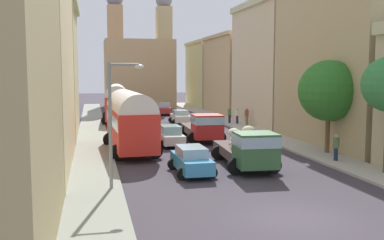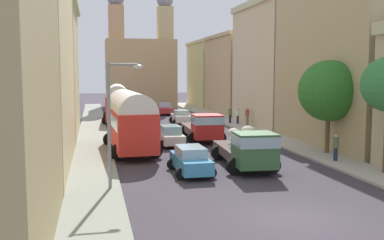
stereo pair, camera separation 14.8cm
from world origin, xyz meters
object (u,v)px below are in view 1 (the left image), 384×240
object	(u,v)px
pedestrian_2	(229,114)
cargo_truck_0	(248,148)
car_4	(140,114)
parked_bus_0	(130,119)
car_0	(180,117)
pedestrian_1	(237,116)
parked_bus_1	(117,102)
car_3	(170,136)
car_1	(164,109)
pedestrian_0	(247,116)
pedestrian_3	(336,147)
cargo_truck_1	(203,126)
car_2	(191,160)
streetlamp_near	(115,114)

from	to	relation	value
pedestrian_2	cargo_truck_0	bearing A→B (deg)	-104.70
car_4	parked_bus_0	bearing A→B (deg)	-97.72
car_0	pedestrian_1	world-z (taller)	pedestrian_1
parked_bus_1	car_0	xyz separation A→B (m)	(6.51, -2.66, -1.53)
car_3	pedestrian_1	distance (m)	14.64
car_1	pedestrian_1	size ratio (longest dim) A/B	2.18
pedestrian_0	car_1	bearing A→B (deg)	113.53
pedestrian_0	pedestrian_3	world-z (taller)	pedestrian_0
parked_bus_0	pedestrian_0	xyz separation A→B (m)	(12.67, 12.12, -1.21)
parked_bus_0	car_4	size ratio (longest dim) A/B	2.35
parked_bus_1	cargo_truck_1	world-z (taller)	parked_bus_1
parked_bus_0	cargo_truck_0	bearing A→B (deg)	-48.98
parked_bus_0	cargo_truck_1	bearing A→B (deg)	31.21
car_3	pedestrian_2	size ratio (longest dim) A/B	2.19
cargo_truck_1	car_4	xyz separation A→B (m)	(-3.28, 16.85, -0.47)
car_3	pedestrian_3	xyz separation A→B (m)	(8.65, -8.52, 0.24)
car_2	pedestrian_2	size ratio (longest dim) A/B	2.24
car_3	pedestrian_3	size ratio (longest dim) A/B	2.30
car_1	streetlamp_near	bearing A→B (deg)	-102.36
cargo_truck_1	streetlamp_near	world-z (taller)	streetlamp_near
cargo_truck_0	pedestrian_2	size ratio (longest dim) A/B	3.86
pedestrian_3	pedestrian_0	bearing A→B (deg)	87.22
car_3	pedestrian_3	distance (m)	12.14
cargo_truck_0	car_3	world-z (taller)	cargo_truck_0
car_1	pedestrian_1	distance (m)	13.96
cargo_truck_0	car_4	distance (m)	27.59
pedestrian_2	car_0	bearing A→B (deg)	160.35
cargo_truck_1	pedestrian_2	distance (m)	11.99
car_3	cargo_truck_1	bearing A→B (deg)	28.09
car_3	pedestrian_3	world-z (taller)	pedestrian_3
pedestrian_0	pedestrian_2	xyz separation A→B (m)	(-1.12, 2.21, -0.05)
car_2	car_3	xyz separation A→B (m)	(0.50, 9.51, 0.00)
parked_bus_0	cargo_truck_1	size ratio (longest dim) A/B	1.26
streetlamp_near	pedestrian_2	bearing A→B (deg)	61.80
car_4	pedestrian_1	world-z (taller)	pedestrian_1
parked_bus_0	streetlamp_near	xyz separation A→B (m)	(-1.51, -10.02, 1.26)
car_3	car_2	bearing A→B (deg)	-93.00
cargo_truck_0	pedestrian_3	world-z (taller)	cargo_truck_0
car_2	pedestrian_1	bearing A→B (deg)	65.60
parked_bus_0	parked_bus_1	distance (m)	18.74
pedestrian_2	pedestrian_1	bearing A→B (deg)	-48.69
car_3	streetlamp_near	xyz separation A→B (m)	(-4.63, -12.12, 2.80)
parked_bus_0	car_1	world-z (taller)	parked_bus_0
pedestrian_2	car_4	bearing A→B (deg)	144.74
car_3	car_4	bearing A→B (deg)	91.06
car_3	car_4	distance (m)	18.42
parked_bus_1	car_0	distance (m)	7.20
parked_bus_1	pedestrian_3	bearing A→B (deg)	-65.17
parked_bus_0	car_1	distance (m)	27.19
parked_bus_0	pedestrian_1	distance (m)	18.31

